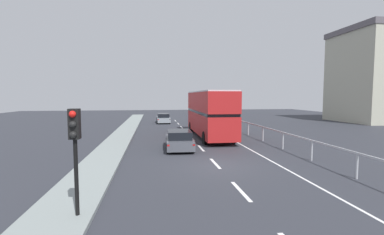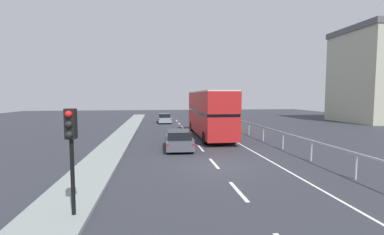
{
  "view_description": "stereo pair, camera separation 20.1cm",
  "coord_description": "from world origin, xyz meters",
  "px_view_note": "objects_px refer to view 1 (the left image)",
  "views": [
    {
      "loc": [
        -3.4,
        -13.97,
        3.73
      ],
      "look_at": [
        -0.32,
        7.16,
        2.05
      ],
      "focal_mm": 25.18,
      "sensor_mm": 36.0,
      "label": 1
    },
    {
      "loc": [
        -3.2,
        -14.0,
        3.73
      ],
      "look_at": [
        -0.32,
        7.16,
        2.05
      ],
      "focal_mm": 25.18,
      "sensor_mm": 36.0,
      "label": 2
    }
  ],
  "objects_px": {
    "hatchback_car_near": "(179,140)",
    "traffic_signal_pole": "(75,136)",
    "sedan_car_ahead": "(163,118)",
    "double_decker_bus_red": "(209,112)"
  },
  "relations": [
    {
      "from": "hatchback_car_near",
      "to": "traffic_signal_pole",
      "type": "xyz_separation_m",
      "value": [
        -4.13,
        -10.52,
        1.92
      ]
    },
    {
      "from": "double_decker_bus_red",
      "to": "traffic_signal_pole",
      "type": "distance_m",
      "value": 17.64
    },
    {
      "from": "double_decker_bus_red",
      "to": "sedan_car_ahead",
      "type": "distance_m",
      "value": 14.14
    },
    {
      "from": "traffic_signal_pole",
      "to": "sedan_car_ahead",
      "type": "distance_m",
      "value": 29.82
    },
    {
      "from": "hatchback_car_near",
      "to": "traffic_signal_pole",
      "type": "distance_m",
      "value": 11.46
    },
    {
      "from": "hatchback_car_near",
      "to": "sedan_car_ahead",
      "type": "height_order",
      "value": "sedan_car_ahead"
    },
    {
      "from": "traffic_signal_pole",
      "to": "sedan_car_ahead",
      "type": "height_order",
      "value": "traffic_signal_pole"
    },
    {
      "from": "hatchback_car_near",
      "to": "traffic_signal_pole",
      "type": "bearing_deg",
      "value": -109.21
    },
    {
      "from": "hatchback_car_near",
      "to": "sedan_car_ahead",
      "type": "relative_size",
      "value": 0.99
    },
    {
      "from": "double_decker_bus_red",
      "to": "sedan_car_ahead",
      "type": "relative_size",
      "value": 2.51
    }
  ]
}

